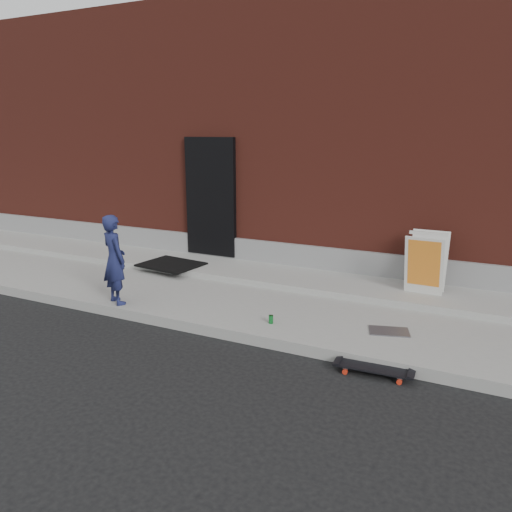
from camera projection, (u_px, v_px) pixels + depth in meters
The scene contains 10 objects.
ground at pixel (271, 349), 6.20m from camera, with size 80.00×80.00×0.00m, color black.
sidewalk at pixel (312, 306), 7.49m from camera, with size 20.00×3.00×0.15m, color gray.
apron at pixel (330, 283), 8.25m from camera, with size 20.00×1.20×0.10m, color gray.
building at pixel (394, 137), 11.69m from camera, with size 20.00×8.10×5.00m.
child at pixel (114, 260), 7.28m from camera, with size 0.48×0.32×1.33m, color #1A1E49.
skateboard at pixel (373, 369), 5.53m from camera, with size 0.86×0.26×0.10m.
pizza_sign at pixel (426, 263), 7.50m from camera, with size 0.57×0.67×0.93m.
soda_can at pixel (271, 319), 6.63m from camera, with size 0.06×0.06×0.11m, color #1A8534.
doormat at pixel (171, 264), 9.11m from camera, with size 1.05×0.85×0.03m, color black.
utility_plate at pixel (389, 331), 6.36m from camera, with size 0.50×0.32×0.01m, color #5B5B60.
Camera 1 is at (2.34, -5.23, 2.65)m, focal length 35.00 mm.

